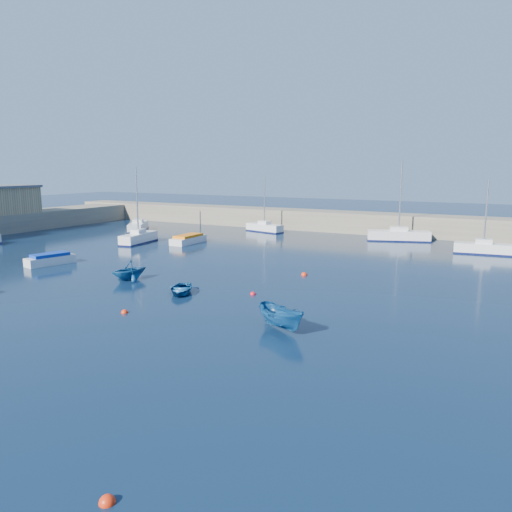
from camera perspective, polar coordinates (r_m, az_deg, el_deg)
The scene contains 17 objects.
ground at distance 27.02m, azimuth -17.43°, elevation -8.63°, with size 220.00×220.00×0.00m, color #0C1E35.
back_wall at distance 66.69m, azimuth 12.05°, elevation 3.75°, with size 96.00×4.50×2.60m, color #736B58.
brick_shed_a at distance 73.68m, azimuth -27.20°, elevation 5.64°, with size 6.00×8.00×3.40m, color #9E865B.
sailboat_3 at distance 57.71m, azimuth -13.27°, elevation 2.06°, with size 2.42×5.79×7.57m.
sailboat_4 at distance 69.40m, azimuth -13.31°, elevation 3.37°, with size 4.91×6.38×8.44m.
sailboat_5 at distance 66.08m, azimuth 0.97°, elevation 3.29°, with size 5.59×2.82×7.23m.
sailboat_6 at distance 60.29m, azimuth 15.97°, elevation 2.30°, with size 7.27×4.08×9.23m.
sailboat_7 at distance 53.96m, azimuth 24.54°, elevation 0.83°, with size 5.54×2.06×7.28m.
motorboat_1 at distance 47.39m, azimuth -22.46°, elevation -0.35°, with size 2.37×4.35×1.01m.
motorboat_2 at distance 56.47m, azimuth -7.74°, elevation 1.91°, with size 1.79×4.90×1.00m.
dinghy_center at distance 34.24m, azimuth -8.56°, elevation -3.77°, with size 2.15×3.01×0.62m, color navy.
dinghy_left at distance 39.08m, azimuth -14.31°, elevation -1.56°, with size 2.49×2.89×1.52m, color navy.
dinghy_right at distance 26.48m, azimuth 2.93°, elevation -7.06°, with size 1.27×3.38×1.31m, color navy.
buoy_0 at distance 30.57m, azimuth -14.79°, elevation -6.30°, with size 0.42×0.42×0.42m, color red.
buoy_1 at distance 33.71m, azimuth -0.36°, elevation -4.42°, with size 0.40×0.40×0.40m, color red.
buoy_3 at distance 39.79m, azimuth 5.52°, elevation -2.20°, with size 0.50×0.50×0.50m, color red.
buoy_5 at distance 14.76m, azimuth -16.63°, elevation -25.42°, with size 0.44×0.44×0.44m, color red.
Camera 1 is at (18.63, -17.62, 8.49)m, focal length 35.00 mm.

